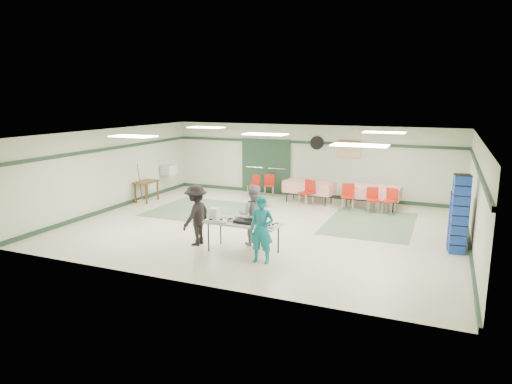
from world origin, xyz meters
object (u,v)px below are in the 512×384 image
at_px(volunteer_dark, 196,215).
at_px(chair_a, 373,197).
at_px(chair_c, 390,198).
at_px(office_printer, 168,170).
at_px(printer_table, 146,184).
at_px(crate_stack_red, 458,218).
at_px(crate_stack_blue_a, 458,221).
at_px(serving_table, 243,224).
at_px(broom, 140,183).
at_px(chair_loose_a, 269,183).
at_px(volunteer_teal, 262,230).
at_px(chair_d, 308,190).
at_px(crate_stack_blue_b, 459,214).
at_px(chair_b, 348,194).
at_px(dining_table_a, 372,192).
at_px(dining_table_b, 309,187).
at_px(chair_loose_b, 255,183).
at_px(volunteer_grey, 253,215).

distance_m(volunteer_dark, chair_a, 6.31).
xyz_separation_m(chair_c, office_printer, (-8.34, -0.08, 0.43)).
bearing_deg(printer_table, crate_stack_red, -6.21).
bearing_deg(crate_stack_blue_a, printer_table, 172.05).
height_order(serving_table, broom, broom).
height_order(chair_loose_a, crate_stack_red, crate_stack_red).
distance_m(volunteer_teal, chair_d, 5.75).
distance_m(chair_a, crate_stack_blue_b, 4.15).
distance_m(chair_b, crate_stack_red, 4.06).
bearing_deg(chair_a, volunteer_dark, -142.64).
xyz_separation_m(volunteer_teal, dining_table_a, (1.48, 6.28, -0.20)).
bearing_deg(dining_table_b, dining_table_a, 6.92).
xyz_separation_m(volunteer_dark, chair_a, (3.62, 5.16, -0.28)).
distance_m(chair_b, chair_c, 1.36).
xyz_separation_m(chair_loose_b, crate_stack_blue_b, (7.06, -4.12, 0.47)).
distance_m(chair_loose_b, office_printer, 3.40).
bearing_deg(chair_loose_b, serving_table, -46.74).
xyz_separation_m(dining_table_b, broom, (-5.55, -2.37, 0.14)).
bearing_deg(volunteer_dark, chair_loose_b, -167.97).
bearing_deg(chair_b, volunteer_grey, -121.01).
bearing_deg(chair_b, chair_d, 166.97).
distance_m(dining_table_a, crate_stack_blue_a, 4.42).
bearing_deg(volunteer_teal, volunteer_dark, 161.52).
bearing_deg(dining_table_a, chair_b, -137.09).
distance_m(dining_table_a, dining_table_b, 2.20).
bearing_deg(chair_d, dining_table_a, 39.62).
bearing_deg(volunteer_teal, office_printer, 134.57).
bearing_deg(office_printer, chair_b, 11.15).
bearing_deg(broom, crate_stack_blue_a, -9.14).
relative_size(chair_d, crate_stack_red, 0.73).
height_order(dining_table_a, chair_a, chair_a).
height_order(crate_stack_red, broom, broom).
relative_size(dining_table_a, chair_loose_a, 2.30).
distance_m(crate_stack_blue_a, printer_table, 10.40).
relative_size(chair_loose_b, crate_stack_blue_b, 0.42).
bearing_deg(volunteer_dark, chair_c, 144.24).
height_order(volunteer_teal, crate_stack_blue_b, crate_stack_blue_b).
relative_size(volunteer_dark, chair_c, 1.87).
height_order(dining_table_a, broom, broom).
distance_m(dining_table_b, broom, 6.03).
bearing_deg(dining_table_b, chair_loose_b, 179.95).
xyz_separation_m(crate_stack_blue_a, printer_table, (-10.30, 1.44, -0.07)).
relative_size(chair_b, broom, 0.64).
distance_m(dining_table_b, chair_c, 2.93).
xyz_separation_m(dining_table_b, crate_stack_blue_b, (4.83, -3.85, 0.39)).
height_order(volunteer_grey, printer_table, volunteer_grey).
bearing_deg(chair_loose_b, crate_stack_red, -1.38).
xyz_separation_m(volunteer_teal, chair_loose_b, (-2.94, 6.56, -0.28)).
bearing_deg(crate_stack_blue_a, office_printer, 164.32).
distance_m(chair_loose_a, crate_stack_blue_b, 7.86).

